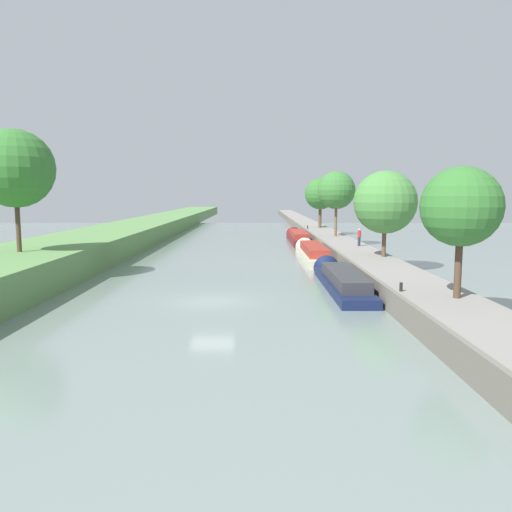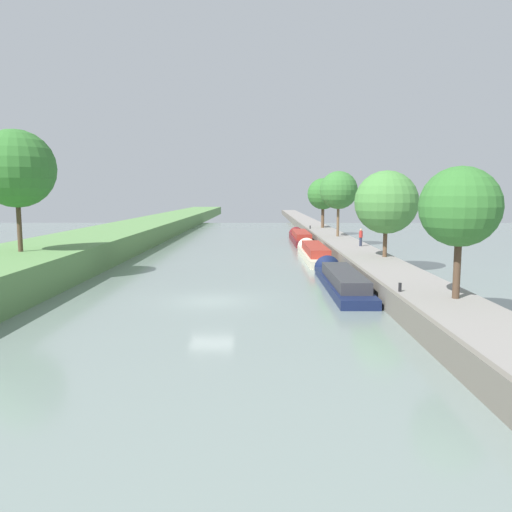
{
  "view_description": "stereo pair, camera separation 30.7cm",
  "coord_description": "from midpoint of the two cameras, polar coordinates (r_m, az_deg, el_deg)",
  "views": [
    {
      "loc": [
        2.51,
        -28.41,
        6.1
      ],
      "look_at": [
        2.43,
        13.24,
        1.0
      ],
      "focal_mm": 35.51,
      "sensor_mm": 36.0,
      "label": 1
    },
    {
      "loc": [
        2.81,
        -28.41,
        6.1
      ],
      "look_at": [
        2.43,
        13.24,
        1.0
      ],
      "focal_mm": 35.51,
      "sensor_mm": 36.0,
      "label": 2
    }
  ],
  "objects": [
    {
      "name": "tree_rightbank_midnear",
      "position": [
        40.92,
        14.25,
        5.88
      ],
      "size": [
        4.93,
        4.93,
        6.75
      ],
      "color": "brown",
      "rests_on": "right_towpath"
    },
    {
      "name": "person_walking",
      "position": [
        49.14,
        11.48,
        2.12
      ],
      "size": [
        0.34,
        0.34,
        1.66
      ],
      "color": "#282D42",
      "rests_on": "right_towpath"
    },
    {
      "name": "tree_rightbank_near",
      "position": [
        25.49,
        21.89,
        5.15
      ],
      "size": [
        3.76,
        3.76,
        6.22
      ],
      "color": "#4C3828",
      "rests_on": "right_towpath"
    },
    {
      "name": "narrowboat_navy",
      "position": [
        34.08,
        9.29,
        -2.57
      ],
      "size": [
        2.15,
        13.7,
        2.04
      ],
      "color": "#141E42",
      "rests_on": "ground_plane"
    },
    {
      "name": "tree_rightbank_far",
      "position": [
        75.22,
        7.26,
        6.95
      ],
      "size": [
        4.56,
        4.56,
        7.24
      ],
      "color": "brown",
      "rests_on": "right_towpath"
    },
    {
      "name": "tree_leftbank_downstream",
      "position": [
        38.13,
        -25.63,
        8.86
      ],
      "size": [
        5.26,
        5.26,
        8.26
      ],
      "color": "#4C3828",
      "rests_on": "left_grassy_bank"
    },
    {
      "name": "right_towpath",
      "position": [
        30.26,
        17.17,
        -3.82
      ],
      "size": [
        3.87,
        260.0,
        1.19
      ],
      "color": "gray",
      "rests_on": "ground_plane"
    },
    {
      "name": "narrowboat_cream",
      "position": [
        48.82,
        6.24,
        0.44
      ],
      "size": [
        2.09,
        14.9,
        2.07
      ],
      "color": "beige",
      "rests_on": "ground_plane"
    },
    {
      "name": "mooring_bollard_near",
      "position": [
        26.75,
        15.81,
        -3.38
      ],
      "size": [
        0.16,
        0.16,
        0.45
      ],
      "color": "black",
      "rests_on": "right_towpath"
    },
    {
      "name": "narrowboat_maroon",
      "position": [
        65.74,
        4.7,
        2.15
      ],
      "size": [
        2.18,
        15.77,
        2.09
      ],
      "color": "maroon",
      "rests_on": "ground_plane"
    },
    {
      "name": "mooring_bollard_far",
      "position": [
        72.83,
        5.81,
        3.25
      ],
      "size": [
        0.16,
        0.16,
        0.45
      ],
      "color": "black",
      "rests_on": "right_towpath"
    },
    {
      "name": "stone_quay",
      "position": [
        29.72,
        13.37,
        -3.84
      ],
      "size": [
        0.25,
        260.0,
        1.24
      ],
      "color": "#6B665B",
      "rests_on": "ground_plane"
    },
    {
      "name": "ground_plane",
      "position": [
        29.18,
        -5.15,
        -5.11
      ],
      "size": [
        160.0,
        160.0,
        0.0
      ],
      "primitive_type": "plane",
      "color": "slate"
    },
    {
      "name": "tree_rightbank_midfar",
      "position": [
        59.98,
        9.01,
        7.33
      ],
      "size": [
        4.4,
        4.4,
        7.58
      ],
      "color": "brown",
      "rests_on": "right_towpath"
    }
  ]
}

